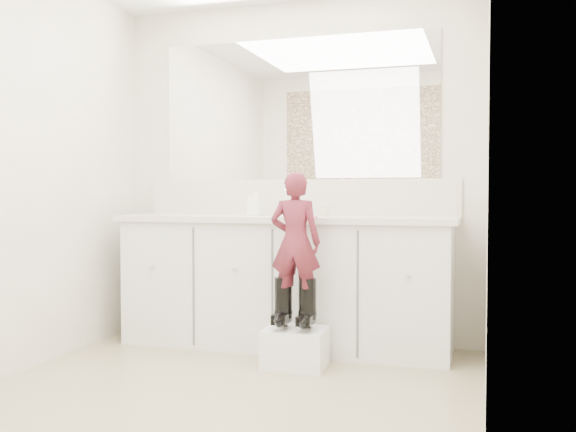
% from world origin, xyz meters
% --- Properties ---
extents(floor, '(3.00, 3.00, 0.00)m').
position_xyz_m(floor, '(0.00, 0.00, 0.00)').
color(floor, '#8A7E5A').
rests_on(floor, ground).
extents(wall_back, '(2.60, 0.00, 2.60)m').
position_xyz_m(wall_back, '(0.00, 1.50, 1.20)').
color(wall_back, beige).
rests_on(wall_back, floor).
extents(wall_right, '(0.00, 3.00, 3.00)m').
position_xyz_m(wall_right, '(1.30, 0.00, 1.20)').
color(wall_right, beige).
rests_on(wall_right, floor).
extents(vanity_cabinet, '(2.20, 0.55, 0.85)m').
position_xyz_m(vanity_cabinet, '(0.00, 1.23, 0.42)').
color(vanity_cabinet, silver).
rests_on(vanity_cabinet, floor).
extents(countertop, '(2.28, 0.58, 0.04)m').
position_xyz_m(countertop, '(0.00, 1.21, 0.87)').
color(countertop, beige).
rests_on(countertop, vanity_cabinet).
extents(backsplash, '(2.28, 0.03, 0.25)m').
position_xyz_m(backsplash, '(0.00, 1.49, 1.02)').
color(backsplash, beige).
rests_on(backsplash, countertop).
extents(mirror, '(2.00, 0.02, 1.00)m').
position_xyz_m(mirror, '(0.00, 1.49, 1.64)').
color(mirror, white).
rests_on(mirror, wall_back).
extents(faucet, '(0.08, 0.08, 0.10)m').
position_xyz_m(faucet, '(0.00, 1.38, 0.94)').
color(faucet, silver).
rests_on(faucet, countertop).
extents(cup, '(0.12, 0.12, 0.09)m').
position_xyz_m(cup, '(0.26, 1.29, 0.93)').
color(cup, beige).
rests_on(cup, countertop).
extents(soap_bottle, '(0.10, 0.10, 0.20)m').
position_xyz_m(soap_bottle, '(-0.20, 1.21, 0.99)').
color(soap_bottle, white).
rests_on(soap_bottle, countertop).
extents(step_stool, '(0.38, 0.32, 0.23)m').
position_xyz_m(step_stool, '(0.21, 0.75, 0.12)').
color(step_stool, white).
rests_on(step_stool, floor).
extents(boot_left, '(0.12, 0.21, 0.30)m').
position_xyz_m(boot_left, '(0.14, 0.75, 0.39)').
color(boot_left, black).
rests_on(boot_left, step_stool).
extents(boot_right, '(0.12, 0.21, 0.30)m').
position_xyz_m(boot_right, '(0.29, 0.75, 0.39)').
color(boot_right, black).
rests_on(boot_right, step_stool).
extents(toddler, '(0.31, 0.21, 0.83)m').
position_xyz_m(toddler, '(0.21, 0.75, 0.75)').
color(toddler, '#952D40').
rests_on(toddler, step_stool).
extents(toothbrush, '(0.14, 0.02, 0.06)m').
position_xyz_m(toothbrush, '(0.28, 0.75, 0.88)').
color(toothbrush, '#E6598B').
rests_on(toothbrush, toddler).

